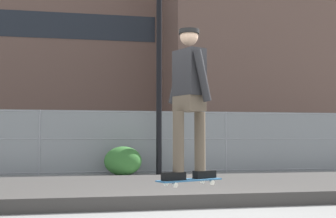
{
  "coord_description": "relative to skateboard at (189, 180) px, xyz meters",
  "views": [
    {
      "loc": [
        -1.64,
        -5.29,
        1.08
      ],
      "look_at": [
        0.08,
        3.62,
        1.63
      ],
      "focal_mm": 48.64,
      "sensor_mm": 36.0,
      "label": 1
    }
  ],
  "objects": [
    {
      "name": "street_lamp",
      "position": [
        1.0,
        7.85,
        4.01
      ],
      "size": [
        0.44,
        0.44,
        7.48
      ],
      "color": "black",
      "rests_on": "ground_plane"
    },
    {
      "name": "skateboard",
      "position": [
        0.0,
        0.0,
        0.0
      ],
      "size": [
        0.81,
        0.5,
        0.07
      ],
      "color": "#2D608C"
    },
    {
      "name": "parked_car_far",
      "position": [
        7.94,
        12.39,
        0.26
      ],
      "size": [
        4.44,
        2.02,
        1.66
      ],
      "color": "silver",
      "rests_on": "ground_plane"
    },
    {
      "name": "parked_car_near",
      "position": [
        -3.48,
        12.41,
        0.26
      ],
      "size": [
        4.41,
        1.97,
        1.66
      ],
      "color": "black",
      "rests_on": "ground_plane"
    },
    {
      "name": "chain_fence",
      "position": [
        0.41,
        8.33,
        0.35
      ],
      "size": [
        27.77,
        0.06,
        1.85
      ],
      "color": "gray",
      "rests_on": "ground_plane"
    },
    {
      "name": "office_block",
      "position": [
        19.36,
        36.5,
        11.62
      ],
      "size": [
        25.35,
        10.26,
        24.41
      ],
      "color": "brown",
      "rests_on": "ground_plane"
    },
    {
      "name": "library_building",
      "position": [
        -8.74,
        43.75,
        8.74
      ],
      "size": [
        31.75,
        10.91,
        18.63
      ],
      "color": "brown",
      "rests_on": "ground_plane"
    },
    {
      "name": "shrub_center",
      "position": [
        -0.05,
        7.63,
        -0.18
      ],
      "size": [
        1.05,
        0.86,
        0.81
      ],
      "color": "#336B2D",
      "rests_on": "ground_plane"
    },
    {
      "name": "gravel_berm",
      "position": [
        0.41,
        3.39,
        -0.47
      ],
      "size": [
        17.24,
        3.62,
        0.21
      ],
      "primitive_type": "cube",
      "color": "#3D3A38",
      "rests_on": "ground_plane"
    },
    {
      "name": "parked_car_mid",
      "position": [
        2.7,
        12.37,
        0.26
      ],
      "size": [
        4.48,
        2.12,
        1.66
      ],
      "color": "#474C54",
      "rests_on": "ground_plane"
    },
    {
      "name": "skater",
      "position": [
        0.0,
        0.0,
        1.01
      ],
      "size": [
        0.7,
        0.62,
        1.76
      ],
      "color": "black",
      "rests_on": "skateboard"
    }
  ]
}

